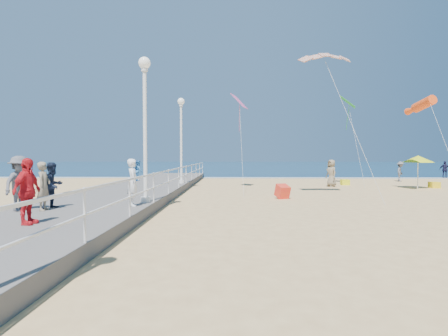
{
  "coord_description": "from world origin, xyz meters",
  "views": [
    {
      "loc": [
        -2.14,
        -12.75,
        2.12
      ],
      "look_at": [
        -2.5,
        2.0,
        1.6
      ],
      "focal_mm": 28.0,
      "sensor_mm": 36.0,
      "label": 1
    }
  ],
  "objects_px": {
    "beach_chair_left": "(345,182)",
    "spectator_3": "(27,191)",
    "beach_umbrella": "(418,159)",
    "lamp_post_mid": "(145,114)",
    "box_kite": "(282,193)",
    "beach_chair_right": "(434,185)",
    "beach_walker_c": "(331,173)",
    "toddler_held": "(138,171)",
    "spectator_2": "(20,183)",
    "beach_walker_a": "(400,171)",
    "spectator_6": "(44,186)",
    "beach_walker_b": "(445,170)",
    "spectator_7": "(53,185)",
    "lamp_post_far": "(181,131)",
    "woman_holding_toddler": "(133,182)"
  },
  "relations": [
    {
      "from": "lamp_post_mid",
      "to": "toddler_held",
      "type": "relative_size",
      "value": 7.48
    },
    {
      "from": "beach_walker_b",
      "to": "beach_chair_left",
      "type": "xyz_separation_m",
      "value": [
        -11.86,
        -7.86,
        -0.61
      ]
    },
    {
      "from": "beach_umbrella",
      "to": "lamp_post_mid",
      "type": "bearing_deg",
      "value": -146.34
    },
    {
      "from": "spectator_2",
      "to": "box_kite",
      "type": "xyz_separation_m",
      "value": [
        9.1,
        6.51,
        -0.96
      ]
    },
    {
      "from": "beach_walker_a",
      "to": "spectator_3",
      "type": "bearing_deg",
      "value": 171.76
    },
    {
      "from": "beach_walker_c",
      "to": "beach_umbrella",
      "type": "xyz_separation_m",
      "value": [
        5.25,
        -1.14,
        0.98
      ]
    },
    {
      "from": "toddler_held",
      "to": "beach_chair_left",
      "type": "bearing_deg",
      "value": -57.7
    },
    {
      "from": "lamp_post_far",
      "to": "spectator_7",
      "type": "xyz_separation_m",
      "value": [
        -2.67,
        -10.5,
        -2.51
      ]
    },
    {
      "from": "spectator_7",
      "to": "beach_umbrella",
      "type": "bearing_deg",
      "value": -37.78
    },
    {
      "from": "box_kite",
      "to": "beach_chair_left",
      "type": "bearing_deg",
      "value": 31.2
    },
    {
      "from": "box_kite",
      "to": "beach_chair_right",
      "type": "height_order",
      "value": "box_kite"
    },
    {
      "from": "woman_holding_toddler",
      "to": "beach_chair_left",
      "type": "xyz_separation_m",
      "value": [
        11.56,
        13.7,
        -1.01
      ]
    },
    {
      "from": "beach_umbrella",
      "to": "toddler_held",
      "type": "bearing_deg",
      "value": -144.31
    },
    {
      "from": "spectator_2",
      "to": "spectator_6",
      "type": "height_order",
      "value": "spectator_2"
    },
    {
      "from": "beach_walker_a",
      "to": "beach_umbrella",
      "type": "height_order",
      "value": "beach_umbrella"
    },
    {
      "from": "spectator_7",
      "to": "box_kite",
      "type": "height_order",
      "value": "spectator_7"
    },
    {
      "from": "lamp_post_far",
      "to": "beach_chair_left",
      "type": "bearing_deg",
      "value": 18.14
    },
    {
      "from": "box_kite",
      "to": "beach_umbrella",
      "type": "xyz_separation_m",
      "value": [
        9.56,
        5.7,
        1.61
      ]
    },
    {
      "from": "lamp_post_mid",
      "to": "beach_walker_a",
      "type": "relative_size",
      "value": 3.22
    },
    {
      "from": "lamp_post_mid",
      "to": "box_kite",
      "type": "relative_size",
      "value": 8.87
    },
    {
      "from": "toddler_held",
      "to": "beach_walker_b",
      "type": "relative_size",
      "value": 0.44
    },
    {
      "from": "beach_walker_b",
      "to": "spectator_6",
      "type": "bearing_deg",
      "value": 81.88
    },
    {
      "from": "spectator_2",
      "to": "beach_chair_left",
      "type": "relative_size",
      "value": 3.12
    },
    {
      "from": "beach_walker_c",
      "to": "lamp_post_mid",
      "type": "bearing_deg",
      "value": -63.92
    },
    {
      "from": "beach_walker_a",
      "to": "box_kite",
      "type": "relative_size",
      "value": 2.75
    },
    {
      "from": "lamp_post_far",
      "to": "beach_chair_right",
      "type": "height_order",
      "value": "lamp_post_far"
    },
    {
      "from": "woman_holding_toddler",
      "to": "beach_chair_right",
      "type": "xyz_separation_m",
      "value": [
        16.66,
        11.42,
        -1.01
      ]
    },
    {
      "from": "spectator_3",
      "to": "beach_chair_right",
      "type": "height_order",
      "value": "spectator_3"
    },
    {
      "from": "beach_walker_c",
      "to": "box_kite",
      "type": "xyz_separation_m",
      "value": [
        -4.31,
        -6.85,
        -0.63
      ]
    },
    {
      "from": "spectator_3",
      "to": "beach_walker_c",
      "type": "xyz_separation_m",
      "value": [
        11.89,
        15.51,
        -0.3
      ]
    },
    {
      "from": "spectator_3",
      "to": "beach_chair_right",
      "type": "relative_size",
      "value": 3.03
    },
    {
      "from": "spectator_3",
      "to": "beach_chair_left",
      "type": "distance_m",
      "value": 21.56
    },
    {
      "from": "lamp_post_far",
      "to": "beach_walker_b",
      "type": "bearing_deg",
      "value": 26.5
    },
    {
      "from": "spectator_7",
      "to": "beach_chair_left",
      "type": "xyz_separation_m",
      "value": [
        14.05,
        14.23,
        -0.95
      ]
    },
    {
      "from": "beach_walker_b",
      "to": "beach_umbrella",
      "type": "bearing_deg",
      "value": 93.37
    },
    {
      "from": "toddler_held",
      "to": "beach_walker_b",
      "type": "distance_m",
      "value": 31.64
    },
    {
      "from": "lamp_post_far",
      "to": "beach_chair_right",
      "type": "relative_size",
      "value": 9.67
    },
    {
      "from": "beach_chair_right",
      "to": "beach_walker_c",
      "type": "bearing_deg",
      "value": 172.68
    },
    {
      "from": "lamp_post_mid",
      "to": "beach_umbrella",
      "type": "height_order",
      "value": "lamp_post_mid"
    },
    {
      "from": "woman_holding_toddler",
      "to": "spectator_7",
      "type": "distance_m",
      "value": 2.55
    },
    {
      "from": "spectator_3",
      "to": "beach_umbrella",
      "type": "height_order",
      "value": "beach_umbrella"
    },
    {
      "from": "beach_chair_left",
      "to": "spectator_3",
      "type": "bearing_deg",
      "value": -128.1
    },
    {
      "from": "spectator_2",
      "to": "box_kite",
      "type": "relative_size",
      "value": 2.86
    },
    {
      "from": "toddler_held",
      "to": "spectator_6",
      "type": "distance_m",
      "value": 2.95
    },
    {
      "from": "lamp_post_far",
      "to": "spectator_3",
      "type": "bearing_deg",
      "value": -98.21
    },
    {
      "from": "spectator_6",
      "to": "spectator_7",
      "type": "bearing_deg",
      "value": -10.36
    },
    {
      "from": "lamp_post_mid",
      "to": "beach_chair_left",
      "type": "height_order",
      "value": "lamp_post_mid"
    },
    {
      "from": "lamp_post_mid",
      "to": "beach_chair_left",
      "type": "relative_size",
      "value": 9.67
    },
    {
      "from": "toddler_held",
      "to": "spectator_3",
      "type": "bearing_deg",
      "value": 133.52
    },
    {
      "from": "spectator_2",
      "to": "spectator_3",
      "type": "distance_m",
      "value": 2.63
    }
  ]
}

